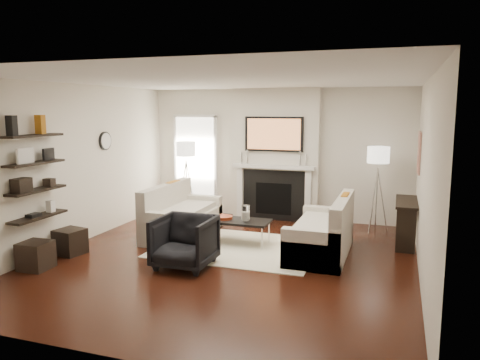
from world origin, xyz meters
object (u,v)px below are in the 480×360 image
(ottoman_near, at_px, (70,242))
(coffee_table, at_px, (237,221))
(loveseat_left_base, at_px, (183,224))
(lamp_left_shade, at_px, (186,149))
(armchair, at_px, (185,239))
(lamp_right_shade, at_px, (378,155))
(loveseat_right_base, at_px, (320,241))

(ottoman_near, bearing_deg, coffee_table, 30.54)
(loveseat_left_base, relative_size, coffee_table, 1.64)
(coffee_table, distance_m, lamp_left_shade, 2.58)
(coffee_table, bearing_deg, armchair, -104.11)
(coffee_table, relative_size, armchair, 1.33)
(lamp_right_shade, xyz_separation_m, ottoman_near, (-4.52, -2.97, -1.25))
(armchair, distance_m, lamp_right_shade, 4.02)
(armchair, height_order, lamp_right_shade, lamp_right_shade)
(armchair, relative_size, ottoman_near, 2.06)
(loveseat_right_base, relative_size, lamp_right_shade, 4.50)
(armchair, relative_size, lamp_left_shade, 2.06)
(loveseat_left_base, height_order, coffee_table, same)
(loveseat_right_base, height_order, coffee_table, same)
(loveseat_right_base, relative_size, ottoman_near, 4.50)
(loveseat_right_base, distance_m, lamp_right_shade, 2.25)
(armchair, xyz_separation_m, lamp_right_shade, (2.53, 2.95, 1.04))
(armchair, bearing_deg, loveseat_right_base, 34.77)
(coffee_table, xyz_separation_m, lamp_left_shade, (-1.71, 1.62, 1.05))
(coffee_table, height_order, lamp_left_shade, lamp_left_shade)
(lamp_left_shade, bearing_deg, armchair, -65.23)
(lamp_right_shade, bearing_deg, armchair, -130.60)
(loveseat_left_base, distance_m, coffee_table, 1.14)
(armchair, distance_m, lamp_left_shade, 3.44)
(armchair, bearing_deg, coffee_table, 75.69)
(coffee_table, bearing_deg, loveseat_right_base, -4.59)
(loveseat_left_base, xyz_separation_m, lamp_right_shade, (3.30, 1.41, 1.24))
(lamp_left_shade, bearing_deg, ottoman_near, -101.67)
(loveseat_left_base, xyz_separation_m, lamp_left_shade, (-0.60, 1.43, 1.24))
(lamp_right_shade, distance_m, ottoman_near, 5.55)
(armchair, height_order, ottoman_near, armchair)
(armchair, bearing_deg, ottoman_near, -179.47)
(coffee_table, height_order, armchair, armchair)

